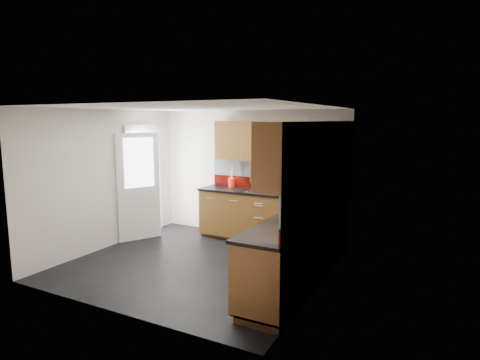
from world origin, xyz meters
The scene contains 14 objects.
room centered at (0.00, 0.00, 1.50)m, with size 4.00×3.80×2.64m.
base_cabinets centered at (1.07, 0.72, 0.44)m, with size 2.70×3.20×0.95m.
countertop centered at (1.05, 0.70, 0.92)m, with size 2.72×3.22×0.04m.
backsplash centered at (1.28, 0.93, 1.21)m, with size 2.70×3.20×0.54m.
upper_cabinets centered at (1.23, 0.78, 1.84)m, with size 2.50×3.20×0.72m.
extractor_hood centered at (0.45, 1.64, 1.28)m, with size 0.60×0.33×0.40m, color #573813.
glass_cabinet centered at (1.71, 1.07, 1.87)m, with size 0.32×0.80×0.66m.
back_door centered at (-1.78, 0.75, 1.03)m, with size 0.42×1.19×2.04m.
gas_hob centered at (0.45, 1.47, 0.96)m, with size 0.58×0.51×0.05m.
utensil_pot centered at (-0.34, 1.67, 1.04)m, with size 0.13×0.13×0.47m.
toaster centered at (1.75, 1.61, 1.03)m, with size 0.28×0.23×0.18m.
food_processor centered at (1.58, 1.08, 1.06)m, with size 0.16×0.16×0.27m.
paper_towel centered at (1.63, 0.25, 1.07)m, with size 0.13×0.13×0.27m, color white.
orange_cloth centered at (1.54, 1.08, 0.95)m, with size 0.14×0.12×0.01m, color #EA511A.
Camera 1 is at (3.33, -5.02, 2.22)m, focal length 30.00 mm.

